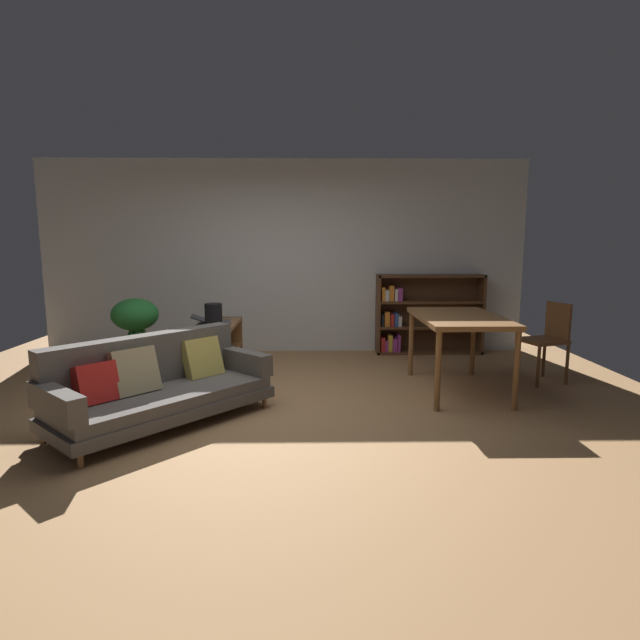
% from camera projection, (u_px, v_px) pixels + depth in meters
% --- Properties ---
extents(ground_plane, '(8.16, 8.16, 0.00)m').
position_uv_depth(ground_plane, '(271.00, 412.00, 4.75)').
color(ground_plane, '#A87A4C').
extents(back_wall_panel, '(6.80, 0.10, 2.70)m').
position_uv_depth(back_wall_panel, '(284.00, 257.00, 7.21)').
color(back_wall_panel, silver).
rests_on(back_wall_panel, ground_plane).
extents(fabric_couch, '(1.86, 1.92, 0.75)m').
position_uv_depth(fabric_couch, '(156.00, 385.00, 4.45)').
color(fabric_couch, olive).
rests_on(fabric_couch, ground_plane).
extents(media_console, '(0.45, 1.04, 0.62)m').
position_uv_depth(media_console, '(218.00, 350.00, 5.98)').
color(media_console, brown).
rests_on(media_console, ground_plane).
extents(open_laptop, '(0.50, 0.39, 0.09)m').
position_uv_depth(open_laptop, '(213.00, 321.00, 5.97)').
color(open_laptop, '#333338').
rests_on(open_laptop, media_console).
extents(desk_speaker, '(0.19, 0.19, 0.27)m').
position_uv_depth(desk_speaker, '(213.00, 316.00, 5.63)').
color(desk_speaker, black).
rests_on(desk_speaker, media_console).
extents(potted_floor_plant, '(0.54, 0.54, 0.91)m').
position_uv_depth(potted_floor_plant, '(135.00, 322.00, 5.97)').
color(potted_floor_plant, '#333338').
rests_on(potted_floor_plant, ground_plane).
extents(dining_table, '(0.84, 1.38, 0.81)m').
position_uv_depth(dining_table, '(459.00, 323.00, 5.30)').
color(dining_table, brown).
rests_on(dining_table, ground_plane).
extents(dining_chair_near, '(0.52, 0.50, 0.90)m').
position_uv_depth(dining_chair_near, '(548.00, 337.00, 5.69)').
color(dining_chair_near, brown).
rests_on(dining_chair_near, ground_plane).
extents(bookshelf, '(1.49, 0.31, 1.11)m').
position_uv_depth(bookshelf, '(422.00, 315.00, 7.19)').
color(bookshelf, '#56351E').
rests_on(bookshelf, ground_plane).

